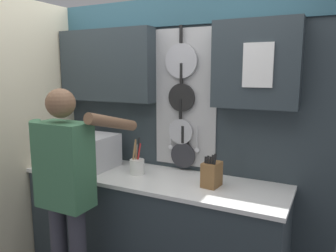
{
  "coord_description": "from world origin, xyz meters",
  "views": [
    {
      "loc": [
        1.25,
        -2.17,
        1.73
      ],
      "look_at": [
        0.05,
        0.2,
        1.28
      ],
      "focal_mm": 35.0,
      "sensor_mm": 36.0,
      "label": 1
    }
  ],
  "objects_px": {
    "microwave": "(85,150)",
    "knife_block": "(211,174)",
    "person": "(66,183)",
    "utensil_crock": "(137,165)"
  },
  "relations": [
    {
      "from": "microwave",
      "to": "knife_block",
      "type": "xyz_separation_m",
      "value": [
        1.17,
        0.0,
        -0.05
      ]
    },
    {
      "from": "microwave",
      "to": "utensil_crock",
      "type": "xyz_separation_m",
      "value": [
        0.54,
        0.0,
        -0.07
      ]
    },
    {
      "from": "microwave",
      "to": "person",
      "type": "bearing_deg",
      "value": -61.05
    },
    {
      "from": "microwave",
      "to": "person",
      "type": "xyz_separation_m",
      "value": [
        0.3,
        -0.54,
        -0.08
      ]
    },
    {
      "from": "knife_block",
      "to": "person",
      "type": "relative_size",
      "value": 0.16
    },
    {
      "from": "utensil_crock",
      "to": "person",
      "type": "height_order",
      "value": "person"
    },
    {
      "from": "microwave",
      "to": "person",
      "type": "relative_size",
      "value": 0.33
    },
    {
      "from": "knife_block",
      "to": "utensil_crock",
      "type": "distance_m",
      "value": 0.64
    },
    {
      "from": "microwave",
      "to": "utensil_crock",
      "type": "distance_m",
      "value": 0.54
    },
    {
      "from": "knife_block",
      "to": "utensil_crock",
      "type": "height_order",
      "value": "utensil_crock"
    }
  ]
}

